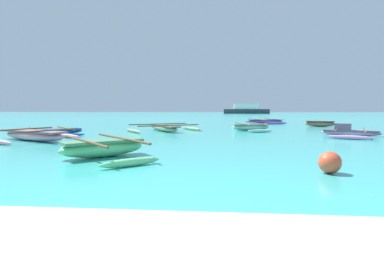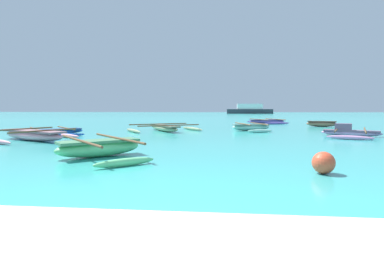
# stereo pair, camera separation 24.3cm
# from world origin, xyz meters

# --- Properties ---
(moored_boat_0) EXTENTS (3.56, 4.82, 0.64)m
(moored_boat_0) POSITION_xyz_m (7.82, 13.53, 0.21)
(moored_boat_0) COLOR #C485B6
(moored_boat_0) RESTS_ON ground_plane
(moored_boat_1) EXTENTS (3.77, 4.39, 0.43)m
(moored_boat_1) POSITION_xyz_m (5.56, 26.70, 0.19)
(moored_boat_1) COLOR #7454B0
(moored_boat_1) RESTS_ON ground_plane
(moored_boat_2) EXTENTS (4.07, 3.97, 0.51)m
(moored_boat_2) POSITION_xyz_m (-7.22, 9.88, 0.24)
(moored_boat_2) COLOR pink
(moored_boat_2) RESTS_ON ground_plane
(moored_boat_3) EXTENTS (2.55, 3.64, 0.49)m
(moored_boat_3) POSITION_xyz_m (3.05, 16.80, 0.23)
(moored_boat_3) COLOR #99D3C3
(moored_boat_3) RESTS_ON ground_plane
(moored_boat_4) EXTENTS (5.05, 4.64, 0.45)m
(moored_boat_4) POSITION_xyz_m (-2.43, 15.87, 0.21)
(moored_boat_4) COLOR gray
(moored_boat_4) RESTS_ON ground_plane
(moored_boat_5) EXTENTS (2.34, 1.24, 0.45)m
(moored_boat_5) POSITION_xyz_m (9.02, 21.66, 0.25)
(moored_boat_5) COLOR #8F5C45
(moored_boat_5) RESTS_ON ground_plane
(moored_boat_6) EXTENTS (3.80, 3.99, 0.55)m
(moored_boat_6) POSITION_xyz_m (-2.43, 5.82, 0.26)
(moored_boat_6) COLOR #69D084
(moored_boat_6) RESTS_ON ground_plane
(moored_boat_7) EXTENTS (4.39, 4.50, 0.38)m
(moored_boat_7) POSITION_xyz_m (-7.98, 12.63, 0.17)
(moored_boat_7) COLOR blue
(moored_boat_7) RESTS_ON ground_plane
(mooring_buoy_0) EXTENTS (0.49, 0.49, 0.49)m
(mooring_buoy_0) POSITION_xyz_m (3.39, 4.03, 0.24)
(mooring_buoy_0) COLOR #E54C2D
(mooring_buoy_0) RESTS_ON ground_plane
(distant_ferry) EXTENTS (12.79, 2.81, 2.81)m
(distant_ferry) POSITION_xyz_m (9.12, 83.74, 1.14)
(distant_ferry) COLOR #2D333D
(distant_ferry) RESTS_ON ground_plane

